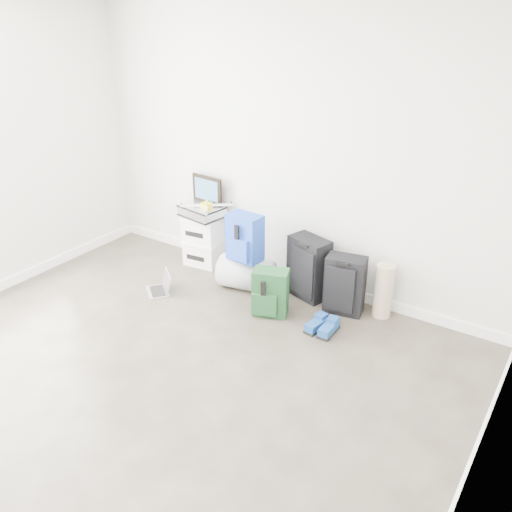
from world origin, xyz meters
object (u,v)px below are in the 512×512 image
Objects in this scene: duffel_bag at (246,273)px; carry_on at (344,285)px; large_suitcase at (308,268)px; boxes_stack at (203,240)px; briefcase at (202,211)px; laptop at (161,287)px.

duffel_bag is 1.01m from carry_on.
large_suitcase is 0.42m from carry_on.
boxes_stack is at bearing -163.50° from large_suitcase.
duffel_bag is at bearing -23.88° from boxes_stack.
boxes_stack is at bearing 8.66° from briefcase.
large_suitcase reaches higher than laptop.
large_suitcase reaches higher than duffel_bag.
boxes_stack is at bearing 166.00° from carry_on.
briefcase is at bearing -163.50° from large_suitcase.
laptop is (0.04, -0.74, -0.23)m from boxes_stack.
briefcase is at bearing 166.00° from carry_on.
laptop is (-1.25, -0.73, -0.26)m from large_suitcase.
large_suitcase is (1.29, -0.01, -0.31)m from briefcase.
laptop is at bearing -169.67° from carry_on.
large_suitcase reaches higher than carry_on.
large_suitcase is 1.47m from laptop.
boxes_stack is 1.29m from large_suitcase.
briefcase is at bearing 152.22° from duffel_bag.
laptop is at bearing -132.72° from large_suitcase.
large_suitcase is at bearing 8.51° from duffel_bag.
briefcase reaches higher than duffel_bag.
boxes_stack is 1.02× the size of duffel_bag.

